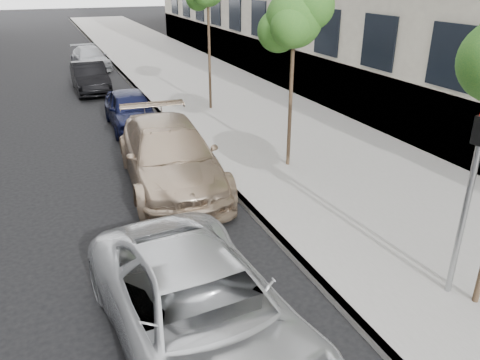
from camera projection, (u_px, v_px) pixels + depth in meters
sidewalk at (174, 67)px, 27.05m from camera, size 6.40×72.00×0.14m
curb at (119, 71)px, 25.94m from camera, size 0.15×72.00×0.14m
tree_mid at (295, 19)px, 11.58m from camera, size 1.76×1.56×4.74m
signal_pole at (471, 184)px, 7.11m from camera, size 0.26×0.21×3.16m
minivan at (201, 312)px, 6.55m from camera, size 2.70×5.24×1.41m
suv at (170, 156)px, 11.89m from camera, size 2.64×5.67×1.60m
sedan_blue at (131, 110)px, 16.42m from camera, size 1.63×3.92×1.33m
sedan_black at (90, 77)px, 21.45m from camera, size 1.46×4.06×1.33m
sedan_rear at (90, 58)px, 26.71m from camera, size 2.03×4.32×1.22m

